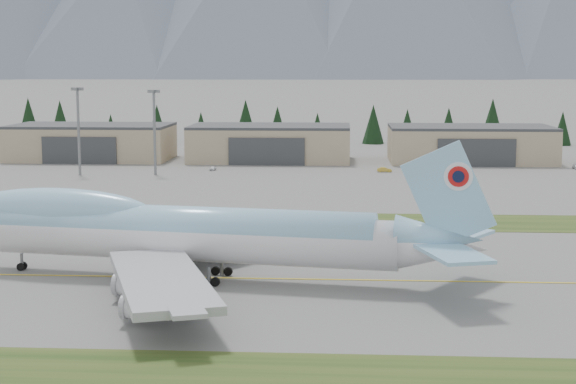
# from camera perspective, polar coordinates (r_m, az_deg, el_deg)

# --- Properties ---
(ground) EXTENTS (7000.00, 7000.00, 0.00)m
(ground) POSITION_cam_1_polar(r_m,az_deg,el_deg) (119.28, 0.15, -5.65)
(ground) COLOR #60605E
(ground) RESTS_ON ground
(grass_strip_near) EXTENTS (400.00, 14.00, 0.08)m
(grass_strip_near) POSITION_cam_1_polar(r_m,az_deg,el_deg) (82.96, -1.43, -11.91)
(grass_strip_near) COLOR #253F16
(grass_strip_near) RESTS_ON ground
(grass_strip_far) EXTENTS (400.00, 18.00, 0.08)m
(grass_strip_far) POSITION_cam_1_polar(r_m,az_deg,el_deg) (163.28, 1.09, -1.89)
(grass_strip_far) COLOR #253F16
(grass_strip_far) RESTS_ON ground
(taxiway_line_main) EXTENTS (400.00, 0.40, 0.02)m
(taxiway_line_main) POSITION_cam_1_polar(r_m,az_deg,el_deg) (119.28, 0.15, -5.65)
(taxiway_line_main) COLOR yellow
(taxiway_line_main) RESTS_ON ground
(boeing_747_freighter) EXTENTS (74.10, 62.95, 19.43)m
(boeing_747_freighter) POSITION_cam_1_polar(r_m,az_deg,el_deg) (118.82, -6.70, -2.60)
(boeing_747_freighter) COLOR white
(boeing_747_freighter) RESTS_ON ground
(hangar_left) EXTENTS (48.00, 26.60, 10.80)m
(hangar_left) POSITION_cam_1_polar(r_m,az_deg,el_deg) (277.39, -12.57, 3.18)
(hangar_left) COLOR tan
(hangar_left) RESTS_ON ground
(hangar_center) EXTENTS (48.00, 26.60, 10.80)m
(hangar_center) POSITION_cam_1_polar(r_m,az_deg,el_deg) (267.42, -1.15, 3.19)
(hangar_center) COLOR tan
(hangar_center) RESTS_ON ground
(hangar_right) EXTENTS (48.00, 26.60, 10.80)m
(hangar_right) POSITION_cam_1_polar(r_m,az_deg,el_deg) (269.25, 11.70, 3.06)
(hangar_right) COLOR tan
(hangar_right) RESTS_ON ground
(floodlight_masts) EXTENTS (171.88, 5.28, 24.72)m
(floodlight_masts) POSITION_cam_1_polar(r_m,az_deg,el_deg) (230.27, -5.30, 5.09)
(floodlight_masts) COLOR slate
(floodlight_masts) RESTS_ON ground
(service_vehicle_a) EXTENTS (1.90, 3.32, 1.06)m
(service_vehicle_a) POSITION_cam_1_polar(r_m,az_deg,el_deg) (243.45, -4.88, 1.40)
(service_vehicle_a) COLOR white
(service_vehicle_a) RESTS_ON ground
(service_vehicle_b) EXTENTS (4.03, 1.54, 1.31)m
(service_vehicle_b) POSITION_cam_1_polar(r_m,az_deg,el_deg) (240.23, 6.25, 1.29)
(service_vehicle_b) COLOR gold
(service_vehicle_b) RESTS_ON ground
(conifer_belt) EXTENTS (270.81, 14.85, 16.75)m
(conifer_belt) POSITION_cam_1_polar(r_m,az_deg,el_deg) (328.13, 2.10, 4.44)
(conifer_belt) COLOR black
(conifer_belt) RESTS_ON ground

